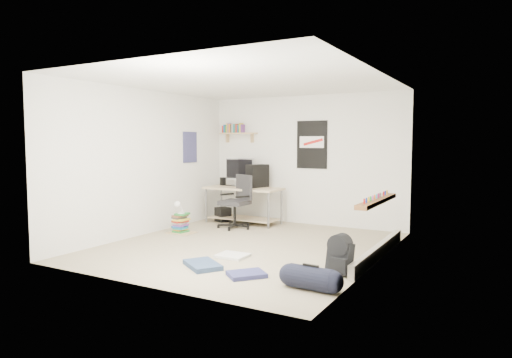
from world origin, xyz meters
The scene contains 26 objects.
floor centered at (0.00, 0.00, -0.01)m, with size 4.00×4.50×0.01m, color gray.
ceiling centered at (0.00, 0.00, 2.50)m, with size 4.00×4.50×0.01m, color white.
back_wall centered at (0.00, 2.25, 1.25)m, with size 4.00×0.01×2.50m, color silver.
left_wall centered at (-2.00, 0.00, 1.25)m, with size 0.01×4.50×2.50m, color silver.
right_wall centered at (2.00, 0.00, 1.25)m, with size 0.01×4.50×2.50m, color silver.
desk centered at (-1.07, 1.69, 0.36)m, with size 1.52×0.67×0.70m, color tan.
monitor_left centered at (-1.41, 1.97, 0.92)m, with size 0.40×0.10×0.44m, color #B7B7BD.
monitor_right centered at (-1.18, 1.97, 0.92)m, with size 0.41×0.10×0.45m, color #939498.
pc_tower centered at (-0.83, 1.85, 0.93)m, with size 0.21×0.44×0.46m, color black.
keyboard centered at (-1.49, 1.88, 0.70)m, with size 0.39×0.14×0.02m, color black.
speaker_left centered at (-1.65, 1.85, 0.79)m, with size 0.09×0.09×0.18m, color black.
speaker_right centered at (-1.08, 1.66, 0.78)m, with size 0.08×0.08×0.17m, color black.
office_chair centered at (-0.95, 1.18, 0.49)m, with size 0.65×0.65×1.00m, color #232325.
wall_shelf centered at (-1.45, 2.14, 1.78)m, with size 0.80×0.22×0.24m, color tan.
poster_back_wall centered at (0.15, 2.23, 1.55)m, with size 0.62×0.03×0.92m, color black.
poster_left_wall centered at (-1.99, 1.20, 1.50)m, with size 0.02×0.42×0.60m, color navy.
window centered at (1.95, 0.30, 1.45)m, with size 0.10×1.50×1.26m, color brown.
baseboard_heater centered at (1.96, 0.30, 0.09)m, with size 0.08×2.50×0.18m, color #B7B2A8.
backpack centered at (1.75, -0.74, 0.20)m, with size 0.29×0.23×0.38m, color black.
duffel_bag centered at (1.67, -1.45, 0.14)m, with size 0.26×0.26×0.50m, color black.
tshirt centered at (0.17, -0.67, 0.02)m, with size 0.41×0.35×0.04m, color silver.
jeans_a centered at (0.11, -1.30, 0.03)m, with size 0.55×0.35×0.06m, color navy.
jeans_b centered at (0.81, -1.37, 0.03)m, with size 0.43×0.32×0.05m, color navy.
book_stack centered at (-1.52, 0.31, 0.15)m, with size 0.47×0.38×0.32m, color brown.
desk_lamp centered at (-1.50, 0.29, 0.38)m, with size 0.13×0.21×0.21m, color silver.
subwoofer centered at (-1.54, 1.68, 0.14)m, with size 0.25×0.25×0.28m, color black.
Camera 1 is at (3.52, -5.96, 1.60)m, focal length 32.00 mm.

